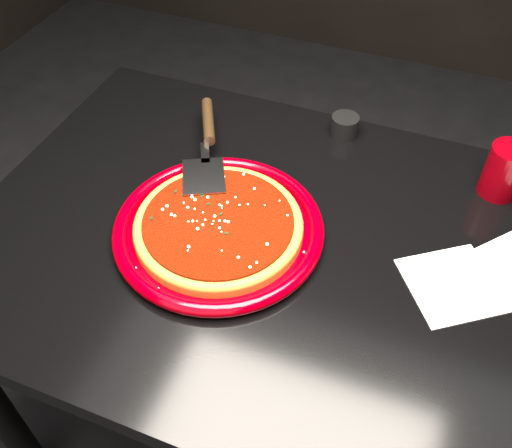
{
  "coord_description": "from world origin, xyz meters",
  "views": [
    {
      "loc": [
        0.17,
        -0.65,
        1.51
      ],
      "look_at": [
        -0.08,
        0.0,
        0.77
      ],
      "focal_mm": 40.0,
      "sensor_mm": 36.0,
      "label": 1
    }
  ],
  "objects_px": {
    "pizza_server": "(207,145)",
    "ramekin": "(345,126)",
    "cup": "(504,171)",
    "table": "(289,355)",
    "plate": "(219,229)"
  },
  "relations": [
    {
      "from": "cup",
      "to": "ramekin",
      "type": "relative_size",
      "value": 1.79
    },
    {
      "from": "cup",
      "to": "ramekin",
      "type": "distance_m",
      "value": 0.33
    },
    {
      "from": "plate",
      "to": "ramekin",
      "type": "height_order",
      "value": "ramekin"
    },
    {
      "from": "cup",
      "to": "pizza_server",
      "type": "bearing_deg",
      "value": -167.12
    },
    {
      "from": "plate",
      "to": "cup",
      "type": "bearing_deg",
      "value": 33.29
    },
    {
      "from": "ramekin",
      "to": "plate",
      "type": "bearing_deg",
      "value": -109.9
    },
    {
      "from": "table",
      "to": "cup",
      "type": "height_order",
      "value": "cup"
    },
    {
      "from": "pizza_server",
      "to": "ramekin",
      "type": "xyz_separation_m",
      "value": [
        0.23,
        0.19,
        -0.02
      ]
    },
    {
      "from": "plate",
      "to": "pizza_server",
      "type": "height_order",
      "value": "pizza_server"
    },
    {
      "from": "pizza_server",
      "to": "ramekin",
      "type": "height_order",
      "value": "pizza_server"
    },
    {
      "from": "pizza_server",
      "to": "plate",
      "type": "bearing_deg",
      "value": -86.99
    },
    {
      "from": "cup",
      "to": "ramekin",
      "type": "bearing_deg",
      "value": 168.64
    },
    {
      "from": "plate",
      "to": "ramekin",
      "type": "xyz_separation_m",
      "value": [
        0.13,
        0.36,
        0.01
      ]
    },
    {
      "from": "table",
      "to": "cup",
      "type": "relative_size",
      "value": 11.44
    },
    {
      "from": "pizza_server",
      "to": "cup",
      "type": "distance_m",
      "value": 0.57
    }
  ]
}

